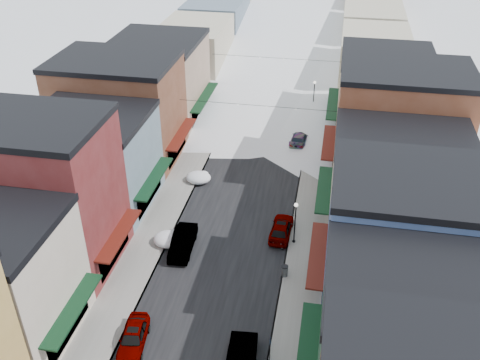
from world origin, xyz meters
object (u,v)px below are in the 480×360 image
at_px(car_silver_sedan, 133,337).
at_px(trash_can, 285,271).
at_px(streetlamp_near, 295,218).
at_px(car_dark_hatch, 183,242).

bearing_deg(car_silver_sedan, trash_can, 35.58).
relative_size(car_silver_sedan, trash_can, 4.47).
xyz_separation_m(car_silver_sedan, trash_can, (9.19, 8.59, -0.09)).
bearing_deg(streetlamp_near, car_silver_sedan, -126.23).
bearing_deg(car_dark_hatch, car_silver_sedan, -96.20).
xyz_separation_m(car_dark_hatch, streetlamp_near, (9.00, 2.57, 1.84)).
distance_m(car_dark_hatch, trash_can, 8.88).
relative_size(car_silver_sedan, streetlamp_near, 1.06).
bearing_deg(car_dark_hatch, trash_can, -15.14).
xyz_separation_m(car_silver_sedan, streetlamp_near, (9.49, 12.95, 1.92)).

